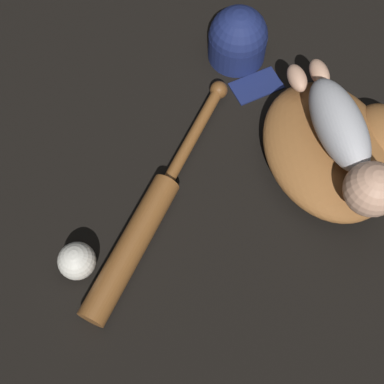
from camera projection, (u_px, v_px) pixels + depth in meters
name	position (u px, v px, depth m)	size (l,w,h in m)	color
ground_plane	(336.00, 144.00, 1.20)	(6.00, 6.00, 0.00)	black
baseball_glove	(337.00, 147.00, 1.14)	(0.43, 0.40, 0.10)	#935B2D
baby_figure	(348.00, 143.00, 1.04)	(0.38, 0.22, 0.11)	#B2B2B7
baseball_bat	(145.00, 221.00, 1.09)	(0.30, 0.56, 0.06)	brown
baseball	(77.00, 261.00, 1.05)	(0.08, 0.08, 0.08)	silver
baseball_cap	(238.00, 40.00, 1.26)	(0.22, 0.16, 0.14)	navy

